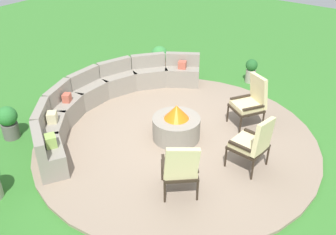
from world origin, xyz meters
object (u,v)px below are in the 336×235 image
at_px(fire_pit, 176,125).
at_px(lounge_chair_front_right, 253,142).
at_px(potted_plant_2, 159,59).
at_px(potted_plant_5, 251,70).
at_px(curved_stone_bench, 105,98).
at_px(lounge_chair_back_left, 251,101).
at_px(potted_plant_1, 8,121).
at_px(lounge_chair_front_left, 180,167).

relative_size(fire_pit, lounge_chair_front_right, 0.89).
xyz_separation_m(fire_pit, potted_plant_2, (2.41, 2.24, 0.05)).
xyz_separation_m(potted_plant_2, potted_plant_5, (0.88, -2.27, -0.05)).
relative_size(curved_stone_bench, lounge_chair_back_left, 4.47).
height_order(fire_pit, potted_plant_1, fire_pit).
bearing_deg(potted_plant_5, fire_pit, 179.47).
height_order(lounge_chair_front_left, potted_plant_1, lounge_chair_front_left).
distance_m(lounge_chair_front_right, potted_plant_5, 3.65).
distance_m(curved_stone_bench, potted_plant_1, 2.02).
xyz_separation_m(lounge_chair_front_left, potted_plant_1, (-0.60, 3.68, -0.22)).
height_order(lounge_chair_front_right, lounge_chair_back_left, lounge_chair_back_left).
distance_m(fire_pit, lounge_chair_front_left, 1.61).
xyz_separation_m(curved_stone_bench, lounge_chair_front_right, (0.03, -3.47, 0.23)).
relative_size(lounge_chair_back_left, potted_plant_5, 1.76).
relative_size(potted_plant_1, potted_plant_5, 1.11).
relative_size(lounge_chair_back_left, potted_plant_2, 1.49).
bearing_deg(lounge_chair_front_right, potted_plant_2, 63.08).
height_order(lounge_chair_front_right, potted_plant_2, lounge_chair_front_right).
xyz_separation_m(curved_stone_bench, lounge_chair_front_left, (-1.24, -2.84, 0.23)).
bearing_deg(curved_stone_bench, lounge_chair_back_left, -64.93).
height_order(lounge_chair_front_right, potted_plant_1, lounge_chair_front_right).
height_order(lounge_chair_front_left, lounge_chair_back_left, lounge_chair_back_left).
xyz_separation_m(curved_stone_bench, lounge_chair_back_left, (1.32, -2.82, 0.25)).
bearing_deg(potted_plant_2, lounge_chair_front_left, -138.94).
bearing_deg(lounge_chair_front_left, lounge_chair_front_right, 22.37).
distance_m(potted_plant_2, potted_plant_5, 2.44).
relative_size(curved_stone_bench, potted_plant_1, 7.11).
bearing_deg(lounge_chair_front_right, curved_stone_bench, 95.64).
xyz_separation_m(fire_pit, potted_plant_5, (3.29, -0.03, -0.00)).
bearing_deg(lounge_chair_back_left, potted_plant_1, 73.48).
height_order(curved_stone_bench, lounge_chair_back_left, lounge_chair_back_left).
bearing_deg(potted_plant_1, lounge_chair_front_left, -80.76).
distance_m(fire_pit, potted_plant_1, 3.30).
height_order(lounge_chair_back_left, potted_plant_2, lounge_chair_back_left).
relative_size(curved_stone_bench, potted_plant_2, 6.67).
distance_m(fire_pit, curved_stone_bench, 1.88).
distance_m(lounge_chair_back_left, potted_plant_1, 4.84).
bearing_deg(potted_plant_2, potted_plant_1, 173.58).
bearing_deg(lounge_chair_front_right, lounge_chair_back_left, 32.09).
xyz_separation_m(lounge_chair_front_right, potted_plant_5, (3.29, 1.56, -0.26)).
distance_m(fire_pit, lounge_chair_back_left, 1.62).
xyz_separation_m(fire_pit, lounge_chair_front_left, (-1.27, -0.96, 0.25)).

